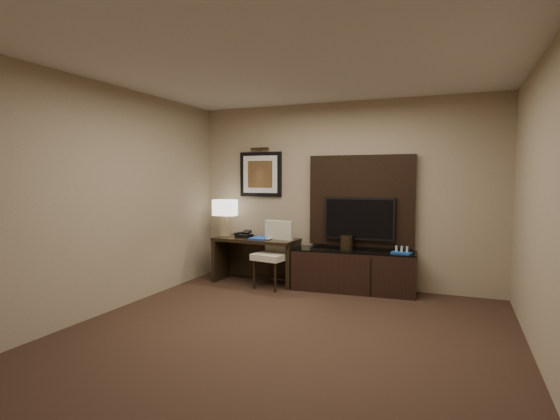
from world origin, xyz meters
The scene contains 19 objects.
floor centered at (0.00, 0.00, -0.01)m, with size 4.50×5.00×0.01m, color #311F16.
ceiling centered at (0.00, 0.00, 2.70)m, with size 4.50×5.00×0.01m, color silver.
wall_back centered at (0.00, 2.50, 1.35)m, with size 4.50×0.01×2.70m, color gray.
wall_front centered at (0.00, -2.50, 1.35)m, with size 4.50×0.01×2.70m, color gray.
wall_left centered at (-2.25, 0.00, 1.35)m, with size 0.01×5.00×2.70m, color gray.
wall_right centered at (2.25, 0.00, 1.35)m, with size 0.01×5.00×2.70m, color gray.
desk centered at (-1.23, 2.15, 0.34)m, with size 1.28×0.55×0.68m, color black.
credenza centered at (0.25, 2.20, 0.29)m, with size 1.70×0.47×0.58m, color black.
tv_wall_panel centered at (0.30, 2.44, 1.27)m, with size 1.50×0.12×1.30m, color black.
tv centered at (0.30, 2.34, 1.02)m, with size 1.00×0.08×0.60m, color black.
artwork centered at (-1.30, 2.48, 1.65)m, with size 0.70×0.04×0.70m, color black.
picture_light centered at (-1.30, 2.44, 2.05)m, with size 0.04×0.04×0.30m, color #3C2C13.
desk_chair centered at (-0.89, 1.94, 0.47)m, with size 0.45×0.52×0.95m, color beige, non-canonical shape.
table_lamp centered at (-1.79, 2.20, 0.95)m, with size 0.32×0.18×0.52m, color tan, non-canonical shape.
desk_phone centered at (-1.44, 2.16, 0.74)m, with size 0.22×0.20×0.11m, color black, non-canonical shape.
blue_folder centered at (-1.14, 2.11, 0.69)m, with size 0.25×0.34×0.02m, color #173F9A.
book centered at (-1.12, 2.10, 0.79)m, with size 0.16×0.02×0.22m, color #B6A78F.
ice_bucket centered at (0.15, 2.23, 0.68)m, with size 0.18×0.18×0.20m, color black.
minibar_tray centered at (0.91, 2.18, 0.63)m, with size 0.26×0.15×0.09m, color #194DA3, non-canonical shape.
Camera 1 is at (1.57, -3.79, 1.60)m, focal length 28.00 mm.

